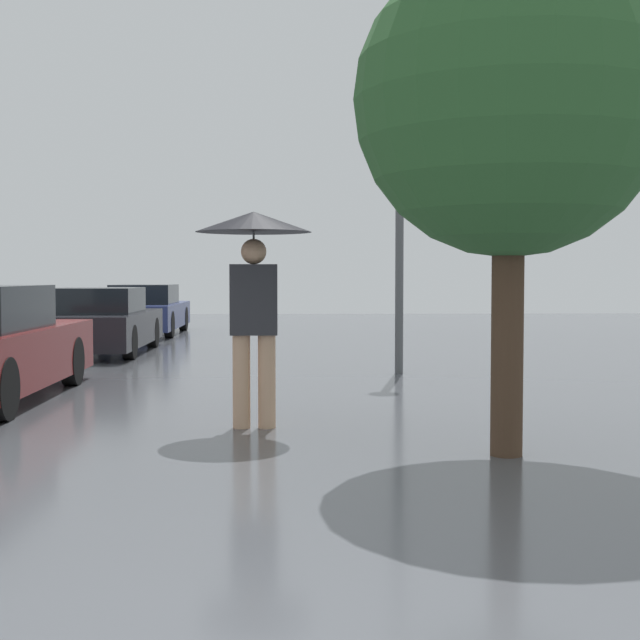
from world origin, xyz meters
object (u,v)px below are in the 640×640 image
(parked_car_third, at_px, (98,323))
(parked_car_farthest, at_px, (146,311))
(pedestrian, at_px, (254,260))
(tree, at_px, (510,103))
(street_lamp, at_px, (400,166))

(parked_car_third, bearing_deg, parked_car_farthest, 89.74)
(pedestrian, bearing_deg, parked_car_farthest, 102.79)
(tree, bearing_deg, parked_car_farthest, 108.82)
(pedestrian, height_order, parked_car_third, pedestrian)
(tree, xyz_separation_m, street_lamp, (-0.07, 5.83, 0.25))
(pedestrian, relative_size, street_lamp, 0.46)
(parked_car_third, xyz_separation_m, street_lamp, (4.95, -3.49, 2.38))
(parked_car_third, height_order, parked_car_farthest, parked_car_farthest)
(pedestrian, bearing_deg, tree, -33.93)
(street_lamp, bearing_deg, parked_car_third, 144.85)
(parked_car_farthest, bearing_deg, pedestrian, -77.21)
(parked_car_farthest, relative_size, tree, 1.16)
(parked_car_third, xyz_separation_m, tree, (5.03, -9.32, 2.13))
(tree, bearing_deg, pedestrian, 146.07)
(tree, distance_m, street_lamp, 5.84)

